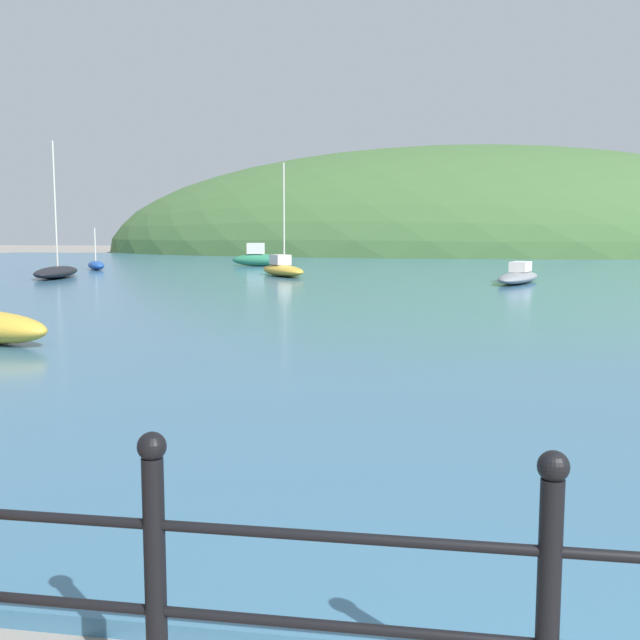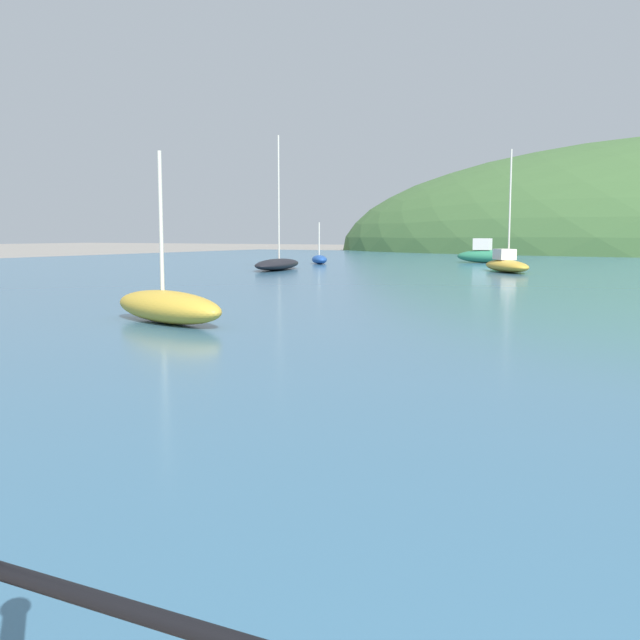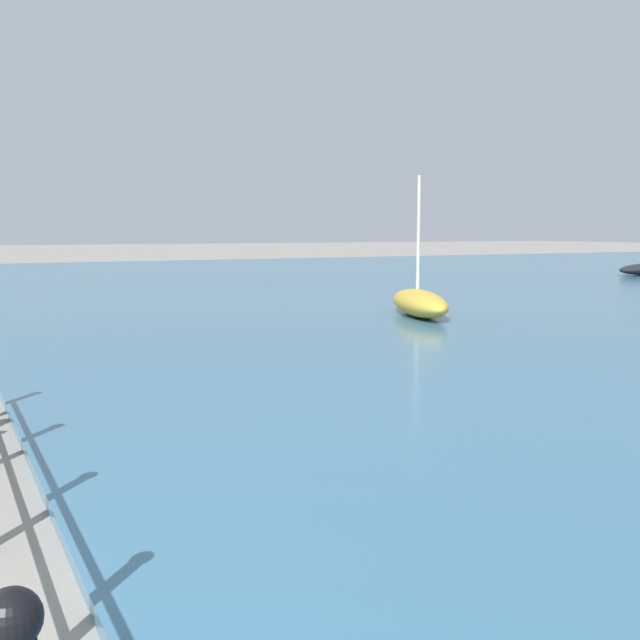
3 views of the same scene
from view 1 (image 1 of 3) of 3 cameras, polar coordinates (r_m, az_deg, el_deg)
water at (r=33.35m, az=11.47°, el=3.27°), size 80.00×60.00×0.10m
far_hillside at (r=71.57m, az=10.47°, el=5.05°), size 67.46×37.10×19.55m
boat_red_dinghy at (r=32.87m, az=-19.45°, el=3.50°), size 2.42×4.84×5.60m
boat_far_right at (r=39.01m, az=-16.69°, el=4.02°), size 1.78×2.08×2.08m
boat_white_sailboat at (r=28.77m, az=14.89°, el=3.25°), size 2.39×4.65×0.79m
boat_green_fishing at (r=32.25m, az=-2.89°, el=3.93°), size 3.09×3.89×4.78m
boat_blue_hull at (r=41.55m, az=-4.64°, el=4.68°), size 3.17×1.03×1.27m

